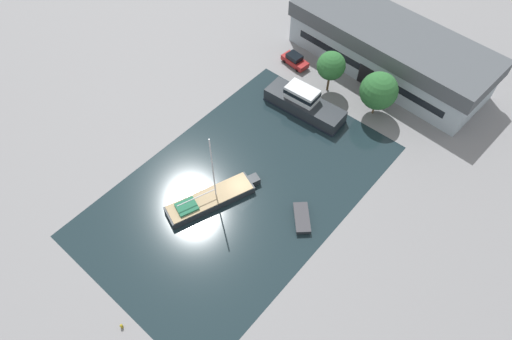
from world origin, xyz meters
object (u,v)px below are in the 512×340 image
motor_cruiser (304,103)px  sailboat_moored (211,199)px  warehouse_building (389,49)px  small_dinghy (302,218)px  parked_car (295,60)px  quay_tree_by_water (379,91)px  quay_tree_near_building (331,66)px

motor_cruiser → sailboat_moored: bearing=179.9°
warehouse_building → small_dinghy: (6.97, -30.04, -3.17)m
warehouse_building → parked_car: warehouse_building is taller
motor_cruiser → small_dinghy: size_ratio=2.89×
warehouse_building → quay_tree_by_water: size_ratio=4.64×
quay_tree_near_building → parked_car: bearing=169.7°
sailboat_moored → small_dinghy: sailboat_moored is taller
warehouse_building → sailboat_moored: (-2.91, -35.16, -2.95)m
quay_tree_near_building → small_dinghy: size_ratio=1.58×
warehouse_building → quay_tree_near_building: warehouse_building is taller
quay_tree_by_water → parked_car: (-14.76, 0.97, -3.32)m
warehouse_building → parked_car: (-10.87, -8.54, -2.65)m
parked_car → small_dinghy: (17.84, -21.51, -0.53)m
warehouse_building → quay_tree_by_water: bearing=-63.8°
warehouse_building → quay_tree_near_building: 10.56m
sailboat_moored → motor_cruiser: (-0.97, 19.67, 0.80)m
quay_tree_near_building → warehouse_building: bearing=69.2°
warehouse_building → sailboat_moored: size_ratio=2.61×
quay_tree_by_water → small_dinghy: size_ratio=1.64×
parked_car → small_dinghy: parked_car is taller
quay_tree_near_building → sailboat_moored: size_ratio=0.54×
warehouse_building → motor_cruiser: warehouse_building is taller
quay_tree_by_water → small_dinghy: (3.09, -20.53, -3.85)m
quay_tree_near_building → small_dinghy: bearing=-62.1°
quay_tree_by_water → sailboat_moored: bearing=-104.8°
sailboat_moored → quay_tree_near_building: bearing=111.9°
sailboat_moored → motor_cruiser: sailboat_moored is taller
sailboat_moored → warehouse_building: bearing=105.3°
warehouse_building → sailboat_moored: sailboat_moored is taller
parked_car → small_dinghy: size_ratio=1.10×
quay_tree_near_building → parked_car: size_ratio=1.44×
quay_tree_near_building → quay_tree_by_water: 7.64m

